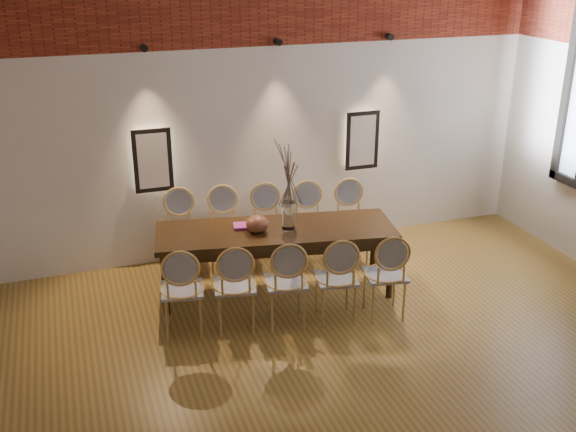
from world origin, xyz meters
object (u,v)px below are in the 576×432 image
object	(u,v)px
chair_far_a	(181,233)
vase	(288,215)
chair_far_d	(310,225)
book	(246,226)
chair_far_e	(352,223)
chair_far_b	(225,231)
chair_near_a	(182,289)
chair_near_b	(235,285)
chair_near_c	(286,282)
chair_far_c	(268,228)
chair_near_e	(385,274)
chair_near_d	(336,278)
dining_table	(276,260)
bowl	(257,224)

from	to	relation	value
chair_far_a	vase	bearing A→B (deg)	149.14
chair_far_d	book	bearing A→B (deg)	35.75
chair_far_e	book	xyz separation A→B (m)	(-1.41, -0.35, 0.30)
chair_far_e	vase	distance (m)	1.20
chair_far_b	chair_near_a	bearing A→B (deg)	69.73
chair_far_d	chair_far_b	bearing A→B (deg)	0.00
chair_far_a	vase	distance (m)	1.41
chair_near_b	vase	bearing A→B (deg)	46.92
chair_near_c	chair_far_c	bearing A→B (deg)	90.00
chair_near_e	vase	world-z (taller)	vase
chair_near_d	vase	xyz separation A→B (m)	(-0.25, 0.74, 0.43)
dining_table	book	xyz separation A→B (m)	(-0.29, 0.15, 0.39)
chair_near_b	chair_far_b	distance (m)	1.38
dining_table	vase	distance (m)	0.54
chair_far_e	chair_near_e	bearing A→B (deg)	90.00
chair_near_b	bowl	distance (m)	0.80
chair_near_a	chair_near_e	distance (m)	2.03
chair_near_a	bowl	world-z (taller)	chair_near_a
chair_near_e	chair_far_a	bearing A→B (deg)	145.90
chair_near_e	bowl	xyz separation A→B (m)	(-1.10, 0.84, 0.37)
dining_table	chair_far_b	bearing A→B (deg)	126.45
chair_near_c	chair_far_e	xyz separation A→B (m)	(1.24, 1.18, 0.00)
chair_near_b	chair_near_c	world-z (taller)	same
chair_far_e	book	size ratio (longest dim) A/B	3.62
chair_near_c	book	distance (m)	0.90
chair_far_c	vase	world-z (taller)	vase
chair_far_a	chair_far_b	bearing A→B (deg)	-180.00
chair_near_d	chair_near_e	bearing A→B (deg)	0.00
dining_table	chair_far_a	xyz separation A→B (m)	(-0.88, 0.85, 0.09)
chair_near_a	chair_far_a	size ratio (longest dim) A/B	1.00
chair_near_a	chair_far_a	bearing A→B (deg)	90.00
chair_far_a	chair_near_c	bearing A→B (deg)	126.45
chair_far_e	chair_near_d	bearing A→B (deg)	69.73
chair_near_d	bowl	bearing A→B (deg)	138.21
chair_near_a	chair_far_b	world-z (taller)	same
chair_far_a	chair_far_c	bearing A→B (deg)	-180.00
bowl	chair_near_c	bearing A→B (deg)	-82.05
dining_table	book	bearing A→B (deg)	162.79
chair_near_a	chair_far_a	world-z (taller)	same
vase	chair_far_b	bearing A→B (deg)	123.16
chair_near_d	chair_far_c	bearing A→B (deg)	110.27
chair_near_e	vase	distance (m)	1.20
chair_near_e	book	distance (m)	1.57
chair_near_d	chair_far_e	bearing A→B (deg)	69.73
chair_near_c	chair_far_c	xyz separation A→B (m)	(0.24, 1.36, 0.00)
vase	dining_table	bearing A→B (deg)	170.08
chair_far_c	book	size ratio (longest dim) A/B	3.62
chair_near_a	chair_far_b	distance (m)	1.47
chair_near_a	book	world-z (taller)	chair_near_a
chair_far_a	chair_far_e	world-z (taller)	same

